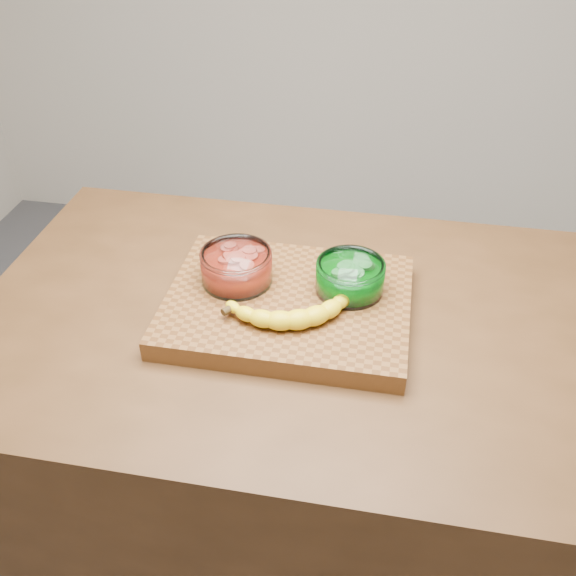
# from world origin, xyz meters

# --- Properties ---
(ground) EXTENTS (3.50, 3.50, 0.00)m
(ground) POSITION_xyz_m (0.00, 0.00, 0.00)
(ground) COLOR #58585D
(ground) RESTS_ON ground
(counter) EXTENTS (1.20, 0.80, 0.90)m
(counter) POSITION_xyz_m (0.00, 0.00, 0.45)
(counter) COLOR #4B2E16
(counter) RESTS_ON ground
(cutting_board) EXTENTS (0.45, 0.35, 0.04)m
(cutting_board) POSITION_xyz_m (0.00, 0.00, 0.92)
(cutting_board) COLOR brown
(cutting_board) RESTS_ON counter
(bowl_red) EXTENTS (0.14, 0.14, 0.06)m
(bowl_red) POSITION_xyz_m (-0.11, 0.03, 0.97)
(bowl_red) COLOR white
(bowl_red) RESTS_ON cutting_board
(bowl_green) EXTENTS (0.13, 0.13, 0.06)m
(bowl_green) POSITION_xyz_m (0.11, 0.04, 0.97)
(bowl_green) COLOR white
(bowl_green) RESTS_ON cutting_board
(banana) EXTENTS (0.26, 0.16, 0.04)m
(banana) POSITION_xyz_m (0.01, -0.04, 0.96)
(banana) COLOR yellow
(banana) RESTS_ON cutting_board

